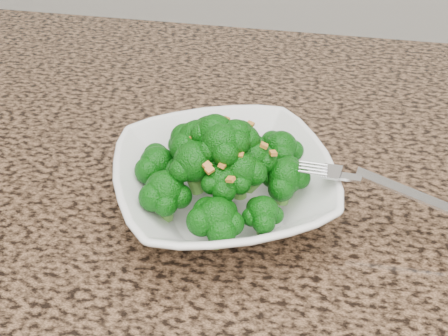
# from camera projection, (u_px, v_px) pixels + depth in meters

# --- Properties ---
(granite_counter) EXTENTS (1.64, 1.04, 0.03)m
(granite_counter) POSITION_uv_depth(u_px,v_px,m) (246.00, 264.00, 0.56)
(granite_counter) COLOR brown
(granite_counter) RESTS_ON cabinet
(bowl) EXTENTS (0.30, 0.30, 0.06)m
(bowl) POSITION_uv_depth(u_px,v_px,m) (224.00, 184.00, 0.59)
(bowl) COLOR white
(bowl) RESTS_ON granite_counter
(broccoli_pile) EXTENTS (0.20, 0.20, 0.07)m
(broccoli_pile) POSITION_uv_depth(u_px,v_px,m) (224.00, 135.00, 0.55)
(broccoli_pile) COLOR #0A570A
(broccoli_pile) RESTS_ON bowl
(garlic_topping) EXTENTS (0.12, 0.12, 0.01)m
(garlic_topping) POSITION_uv_depth(u_px,v_px,m) (224.00, 101.00, 0.53)
(garlic_topping) COLOR orange
(garlic_topping) RESTS_ON broccoli_pile
(fork) EXTENTS (0.18, 0.06, 0.01)m
(fork) POSITION_uv_depth(u_px,v_px,m) (354.00, 178.00, 0.55)
(fork) COLOR silver
(fork) RESTS_ON bowl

